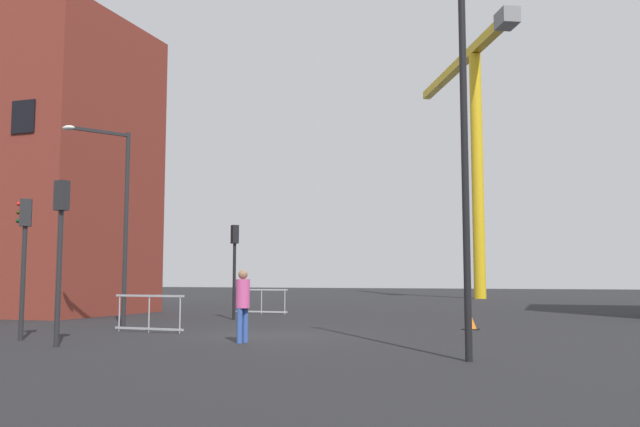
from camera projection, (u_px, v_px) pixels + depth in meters
The scene contains 12 objects.
ground at pixel (265, 336), 18.26m from camera, with size 160.00×160.00×0.00m, color black.
brick_building at pixel (35, 169), 29.92m from camera, with size 8.93×7.23×12.84m.
construction_crane at pixel (473, 121), 51.83m from camera, with size 9.94×18.75×19.69m.
streetlamp_tall at pixel (459, 119), 13.22m from camera, with size 1.17×1.22×8.15m.
streetlamp_short at pixel (117, 207), 21.53m from camera, with size 1.32×1.84×6.33m.
traffic_light_near at pixel (60, 234), 15.47m from camera, with size 0.38×0.28×3.83m.
traffic_light_far at pixel (24, 244), 17.06m from camera, with size 0.38×0.36×3.59m.
traffic_light_corner at pixel (234, 255), 25.31m from camera, with size 0.37×0.37×3.56m.
pedestrian_walking at pixel (243, 300), 16.31m from camera, with size 0.34×0.34×1.76m.
safety_barrier_front at pixel (149, 313), 19.41m from camera, with size 2.38×0.21×1.08m.
safety_barrier_right_run at pixel (262, 301), 29.04m from camera, with size 2.41×0.11×1.08m.
traffic_cone_on_verge at pixel (470, 322), 20.38m from camera, with size 0.51×0.51×0.51m.
Camera 1 is at (7.53, -16.96, 1.58)m, focal length 37.54 mm.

